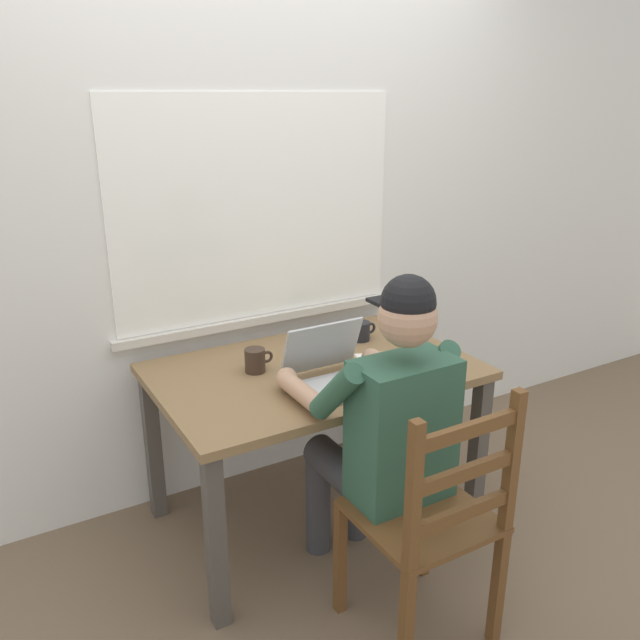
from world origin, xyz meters
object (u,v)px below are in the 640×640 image
object	(u,v)px
laptop	(334,370)
book_stack_main	(317,341)
seated_person	(383,424)
computer_mouse	(393,373)
coffee_mug_white	(410,335)
coffee_mug_spare	(361,331)
desk	(314,388)
wooden_chair	(431,522)
landscape_photo_print	(421,363)
coffee_mug_dark	(256,360)

from	to	relation	value
laptop	book_stack_main	bearing A→B (deg)	69.26
laptop	seated_person	bearing A→B (deg)	-89.19
computer_mouse	coffee_mug_white	world-z (taller)	coffee_mug_white
coffee_mug_spare	book_stack_main	distance (m)	0.21
desk	wooden_chair	distance (m)	0.79
computer_mouse	book_stack_main	distance (m)	0.45
wooden_chair	landscape_photo_print	xyz separation A→B (m)	(0.41, 0.58, 0.25)
book_stack_main	coffee_mug_spare	bearing A→B (deg)	-11.40
laptop	book_stack_main	distance (m)	0.40
coffee_mug_white	coffee_mug_dark	size ratio (longest dim) A/B	1.03
wooden_chair	laptop	distance (m)	0.67
laptop	coffee_mug_dark	size ratio (longest dim) A/B	2.75
seated_person	laptop	bearing A→B (deg)	90.81
laptop	coffee_mug_spare	bearing A→B (deg)	44.16
computer_mouse	coffee_mug_spare	world-z (taller)	coffee_mug_spare
seated_person	computer_mouse	xyz separation A→B (m)	(0.22, 0.25, 0.05)
desk	wooden_chair	xyz separation A→B (m)	(-0.00, -0.77, -0.16)
coffee_mug_dark	landscape_photo_print	bearing A→B (deg)	-23.43
coffee_mug_dark	coffee_mug_spare	bearing A→B (deg)	8.51
coffee_mug_white	coffee_mug_spare	xyz separation A→B (m)	(-0.15, 0.17, -0.01)
seated_person	landscape_photo_print	xyz separation A→B (m)	(0.41, 0.30, 0.03)
coffee_mug_spare	landscape_photo_print	size ratio (longest dim) A/B	0.96
seated_person	laptop	size ratio (longest dim) A/B	3.78
coffee_mug_dark	coffee_mug_spare	size ratio (longest dim) A/B	0.96
computer_mouse	wooden_chair	bearing A→B (deg)	-112.81
computer_mouse	book_stack_main	bearing A→B (deg)	100.98
coffee_mug_dark	coffee_mug_spare	distance (m)	0.56
computer_mouse	coffee_mug_dark	distance (m)	0.55
landscape_photo_print	book_stack_main	bearing A→B (deg)	110.86
desk	seated_person	size ratio (longest dim) A/B	1.02
desk	laptop	bearing A→B (deg)	-92.73
desk	coffee_mug_dark	bearing A→B (deg)	159.51
desk	coffee_mug_dark	distance (m)	0.27
desk	landscape_photo_print	xyz separation A→B (m)	(0.40, -0.19, 0.09)
laptop	landscape_photo_print	world-z (taller)	laptop
desk	coffee_mug_white	size ratio (longest dim) A/B	10.32
laptop	coffee_mug_dark	world-z (taller)	laptop
desk	landscape_photo_print	distance (m)	0.45
seated_person	coffee_mug_spare	distance (m)	0.74
landscape_photo_print	coffee_mug_spare	bearing A→B (deg)	87.21
seated_person	coffee_mug_spare	world-z (taller)	seated_person
coffee_mug_white	coffee_mug_dark	bearing A→B (deg)	173.04
coffee_mug_white	coffee_mug_dark	distance (m)	0.71
book_stack_main	landscape_photo_print	world-z (taller)	book_stack_main
laptop	coffee_mug_dark	xyz separation A→B (m)	(-0.21, 0.25, -0.00)
desk	laptop	xyz separation A→B (m)	(-0.01, -0.17, 0.14)
laptop	computer_mouse	xyz separation A→B (m)	(0.23, -0.07, -0.04)
wooden_chair	book_stack_main	distance (m)	1.02
desk	coffee_mug_spare	xyz separation A→B (m)	(0.34, 0.17, 0.14)
coffee_mug_white	coffee_mug_dark	world-z (taller)	coffee_mug_white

